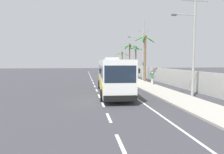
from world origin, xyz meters
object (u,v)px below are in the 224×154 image
at_px(palm_nearest, 145,51).
at_px(palm_third, 130,51).
at_px(utility_pole_far, 125,57).
at_px(motorcycle_beside_bus, 117,79).
at_px(pedestrian_near_kerb, 135,74).
at_px(palm_second, 122,58).
at_px(pedestrian_midwalk, 152,78).
at_px(coach_bus_foreground, 113,75).
at_px(utility_pole_nearest, 193,39).
at_px(palm_fourth, 136,55).
at_px(utility_pole_mid, 143,49).

height_order(palm_nearest, palm_third, palm_nearest).
relative_size(utility_pole_far, palm_third, 1.17).
bearing_deg(motorcycle_beside_bus, pedestrian_near_kerb, 49.35).
bearing_deg(utility_pole_far, palm_second, 89.83).
bearing_deg(pedestrian_midwalk, pedestrian_near_kerb, -122.92).
height_order(coach_bus_foreground, utility_pole_far, utility_pole_far).
height_order(pedestrian_midwalk, utility_pole_nearest, utility_pole_nearest).
xyz_separation_m(palm_nearest, palm_fourth, (2.33, 14.59, -0.22)).
bearing_deg(pedestrian_midwalk, motorcycle_beside_bus, -77.29).
relative_size(utility_pole_mid, palm_nearest, 1.39).
distance_m(pedestrian_near_kerb, palm_second, 19.14).
height_order(coach_bus_foreground, motorcycle_beside_bus, coach_bus_foreground).
distance_m(utility_pole_mid, palm_fourth, 12.13).
bearing_deg(palm_fourth, pedestrian_near_kerb, -105.31).
bearing_deg(palm_third, pedestrian_near_kerb, -96.41).
height_order(pedestrian_midwalk, palm_fourth, palm_fourth).
distance_m(utility_pole_nearest, utility_pole_far, 32.53).
bearing_deg(motorcycle_beside_bus, palm_nearest, 8.70).
bearing_deg(palm_third, palm_nearest, -91.83).
distance_m(pedestrian_midwalk, utility_pole_far, 23.87).
xyz_separation_m(utility_pole_far, palm_nearest, (-0.72, -18.89, 0.54)).
distance_m(palm_second, palm_third, 10.50).
xyz_separation_m(motorcycle_beside_bus, pedestrian_near_kerb, (4.08, 4.76, 0.38)).
distance_m(utility_pole_mid, palm_second, 20.32).
relative_size(motorcycle_beside_bus, pedestrian_near_kerb, 1.13).
height_order(utility_pole_mid, palm_fourth, utility_pole_mid).
xyz_separation_m(pedestrian_near_kerb, utility_pole_far, (1.28, 14.84, 3.36)).
height_order(coach_bus_foreground, pedestrian_midwalk, coach_bus_foreground).
bearing_deg(utility_pole_mid, palm_third, 90.04).
relative_size(palm_second, palm_fourth, 0.87).
bearing_deg(pedestrian_midwalk, utility_pole_mid, -130.19).
relative_size(utility_pole_nearest, palm_third, 1.40).
distance_m(coach_bus_foreground, palm_second, 34.10).
bearing_deg(pedestrian_near_kerb, motorcycle_beside_bus, 78.88).
xyz_separation_m(utility_pole_nearest, palm_third, (0.13, 26.13, 0.11)).
relative_size(pedestrian_near_kerb, pedestrian_midwalk, 1.00).
relative_size(utility_pole_mid, palm_third, 1.43).
bearing_deg(motorcycle_beside_bus, palm_second, 77.19).
bearing_deg(palm_fourth, utility_pole_mid, -99.16).
bearing_deg(pedestrian_midwalk, coach_bus_foreground, 8.18).
height_order(pedestrian_near_kerb, utility_pole_far, utility_pole_far).
bearing_deg(utility_pole_far, palm_fourth, -69.48).
bearing_deg(coach_bus_foreground, utility_pole_mid, 61.44).
bearing_deg(coach_bus_foreground, palm_third, 72.85).
relative_size(pedestrian_near_kerb, utility_pole_far, 0.21).
bearing_deg(utility_pole_nearest, palm_fourth, 85.82).
xyz_separation_m(coach_bus_foreground, pedestrian_near_kerb, (6.09, 14.37, -0.89)).
bearing_deg(utility_pole_nearest, utility_pole_mid, 89.53).
bearing_deg(palm_second, utility_pole_mid, -90.93).
bearing_deg(coach_bus_foreground, palm_nearest, 57.23).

